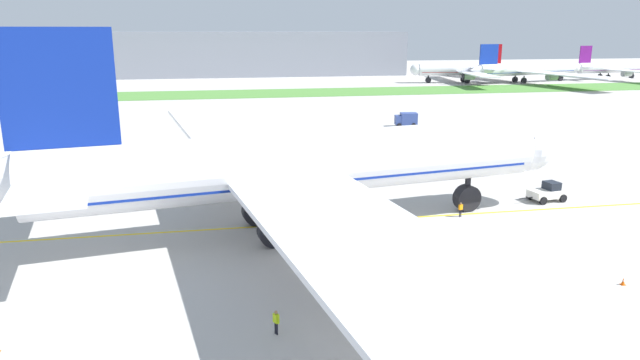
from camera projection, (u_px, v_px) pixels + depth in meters
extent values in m
plane|color=#ADAAA5|center=(341.00, 227.00, 57.26)|extent=(600.00, 600.00, 0.00)
cube|color=yellow|center=(337.00, 222.00, 58.88)|extent=(280.00, 0.36, 0.01)
cube|color=#4C8438|center=(252.00, 94.00, 175.85)|extent=(320.00, 24.00, 0.10)
cylinder|color=white|center=(303.00, 163.00, 54.77)|extent=(49.10, 13.90, 5.95)
cube|color=navy|center=(303.00, 174.00, 55.03)|extent=(47.10, 13.11, 0.71)
sphere|color=white|center=(528.00, 145.00, 63.40)|extent=(5.65, 5.65, 5.65)
cube|color=navy|center=(58.00, 88.00, 46.02)|extent=(8.76, 2.03, 9.52)
cube|color=white|center=(60.00, 158.00, 52.84)|extent=(6.86, 10.28, 0.42)
cube|color=white|center=(49.00, 191.00, 42.02)|extent=(6.86, 10.28, 0.42)
cube|color=white|center=(227.00, 131.00, 76.81)|extent=(17.81, 45.08, 0.48)
cube|color=white|center=(405.00, 277.00, 31.49)|extent=(17.81, 45.08, 0.48)
cylinder|color=#B7BABF|center=(256.00, 158.00, 68.77)|extent=(6.12, 4.16, 3.27)
cylinder|color=black|center=(279.00, 156.00, 69.71)|extent=(1.05, 3.47, 3.44)
cylinder|color=#B7BABF|center=(357.00, 243.00, 41.41)|extent=(6.12, 4.16, 3.27)
cylinder|color=black|center=(392.00, 239.00, 42.34)|extent=(1.05, 3.47, 3.44)
cylinder|color=black|center=(468.00, 188.00, 61.96)|extent=(0.62, 0.62, 2.31)
cylinder|color=black|center=(467.00, 198.00, 62.25)|extent=(3.00, 1.72, 2.83)
cylinder|color=black|center=(256.00, 200.00, 57.36)|extent=(0.62, 0.62, 2.31)
cylinder|color=black|center=(257.00, 211.00, 57.65)|extent=(3.00, 1.72, 2.83)
cylinder|color=black|center=(273.00, 219.00, 51.68)|extent=(0.62, 0.62, 2.31)
cylinder|color=black|center=(273.00, 231.00, 51.97)|extent=(3.00, 1.72, 2.83)
cube|color=black|center=(522.00, 139.00, 62.91)|extent=(2.79, 4.75, 1.07)
sphere|color=black|center=(94.00, 167.00, 51.14)|extent=(0.42, 0.42, 0.42)
sphere|color=black|center=(131.00, 164.00, 52.16)|extent=(0.42, 0.42, 0.42)
sphere|color=black|center=(166.00, 161.00, 53.19)|extent=(0.42, 0.42, 0.42)
sphere|color=black|center=(200.00, 159.00, 54.21)|extent=(0.42, 0.42, 0.42)
sphere|color=black|center=(232.00, 156.00, 55.24)|extent=(0.42, 0.42, 0.42)
sphere|color=black|center=(264.00, 154.00, 56.26)|extent=(0.42, 0.42, 0.42)
sphere|color=black|center=(294.00, 152.00, 57.29)|extent=(0.42, 0.42, 0.42)
sphere|color=black|center=(323.00, 150.00, 58.31)|extent=(0.42, 0.42, 0.42)
sphere|color=black|center=(351.00, 148.00, 59.33)|extent=(0.42, 0.42, 0.42)
sphere|color=black|center=(379.00, 146.00, 60.36)|extent=(0.42, 0.42, 0.42)
sphere|color=black|center=(405.00, 144.00, 61.38)|extent=(0.42, 0.42, 0.42)
sphere|color=black|center=(430.00, 142.00, 62.41)|extent=(0.42, 0.42, 0.42)
sphere|color=black|center=(455.00, 140.00, 63.43)|extent=(0.42, 0.42, 0.42)
cube|color=white|center=(547.00, 193.00, 65.93)|extent=(4.27, 2.82, 0.84)
cube|color=black|center=(552.00, 186.00, 65.91)|extent=(1.68, 1.88, 0.90)
cylinder|color=black|center=(526.00, 198.00, 65.04)|extent=(1.80, 0.41, 0.12)
cylinder|color=black|center=(543.00, 201.00, 64.58)|extent=(0.95, 0.49, 0.90)
cylinder|color=black|center=(530.00, 196.00, 66.58)|extent=(0.95, 0.49, 0.90)
cylinder|color=black|center=(563.00, 198.00, 65.50)|extent=(0.95, 0.49, 0.90)
cylinder|color=black|center=(549.00, 193.00, 67.49)|extent=(0.95, 0.49, 0.90)
cylinder|color=black|center=(275.00, 328.00, 37.19)|extent=(0.12, 0.12, 0.83)
cylinder|color=#BFE519|center=(274.00, 317.00, 37.13)|extent=(0.10, 0.10, 0.53)
cylinder|color=black|center=(277.00, 329.00, 37.04)|extent=(0.12, 0.12, 0.83)
cylinder|color=#BFE519|center=(278.00, 320.00, 36.76)|extent=(0.10, 0.10, 0.53)
cube|color=#BFE519|center=(276.00, 318.00, 36.94)|extent=(0.42, 0.50, 0.58)
sphere|color=#8C6647|center=(276.00, 312.00, 36.83)|extent=(0.22, 0.22, 0.22)
cylinder|color=black|center=(461.00, 213.00, 60.43)|extent=(0.11, 0.11, 0.78)
cylinder|color=orange|center=(462.00, 207.00, 60.32)|extent=(0.09, 0.09, 0.50)
cylinder|color=black|center=(460.00, 213.00, 60.34)|extent=(0.11, 0.11, 0.78)
cylinder|color=orange|center=(459.00, 208.00, 60.12)|extent=(0.09, 0.09, 0.50)
cube|color=orange|center=(461.00, 207.00, 60.22)|extent=(0.46, 0.34, 0.55)
sphere|color=#8C6647|center=(461.00, 204.00, 60.12)|extent=(0.21, 0.21, 0.21)
cube|color=#F2590C|center=(623.00, 285.00, 44.40)|extent=(0.36, 0.36, 0.03)
cone|color=#F2590C|center=(623.00, 281.00, 44.32)|extent=(0.28, 0.28, 0.55)
cylinder|color=white|center=(623.00, 281.00, 44.31)|extent=(0.17, 0.17, 0.06)
cube|color=#33478C|center=(409.00, 119.00, 116.05)|extent=(3.51, 2.67, 2.35)
cube|color=#33478C|center=(398.00, 120.00, 116.00)|extent=(1.53, 2.32, 1.84)
cube|color=#263347|center=(396.00, 118.00, 115.88)|extent=(0.33, 1.90, 0.81)
cylinder|color=black|center=(399.00, 125.00, 115.14)|extent=(0.93, 0.41, 0.90)
cylinder|color=black|center=(397.00, 124.00, 117.33)|extent=(0.93, 0.41, 0.90)
cylinder|color=black|center=(414.00, 125.00, 115.29)|extent=(0.93, 0.41, 0.90)
cylinder|color=black|center=(411.00, 124.00, 117.48)|extent=(0.93, 0.41, 0.90)
cube|color=white|center=(12.00, 157.00, 81.91)|extent=(2.23, 2.39, 1.93)
cube|color=#263347|center=(18.00, 154.00, 82.19)|extent=(0.65, 1.62, 0.85)
cylinder|color=black|center=(13.00, 163.00, 83.00)|extent=(0.95, 0.59, 0.90)
cylinder|color=black|center=(13.00, 165.00, 81.31)|extent=(0.95, 0.59, 0.90)
cylinder|color=white|center=(459.00, 69.00, 210.73)|extent=(30.17, 7.82, 4.28)
cube|color=#B20C14|center=(459.00, 72.00, 210.92)|extent=(28.94, 7.33, 0.51)
sphere|color=white|center=(416.00, 70.00, 209.73)|extent=(4.06, 4.06, 4.06)
cone|color=white|center=(505.00, 68.00, 211.71)|extent=(5.11, 4.17, 3.64)
cube|color=#B20C14|center=(494.00, 54.00, 210.11)|extent=(5.39, 1.07, 6.84)
cube|color=white|center=(499.00, 68.00, 207.26)|extent=(4.08, 7.19, 0.30)
cube|color=white|center=(491.00, 67.00, 215.52)|extent=(4.08, 7.19, 0.30)
cube|color=white|center=(477.00, 74.00, 195.92)|extent=(9.74, 27.48, 0.34)
cube|color=white|center=(451.00, 68.00, 226.01)|extent=(9.74, 27.48, 0.34)
cylinder|color=#B7BABF|center=(469.00, 77.00, 202.03)|extent=(4.32, 2.82, 2.35)
cylinder|color=black|center=(463.00, 77.00, 201.90)|extent=(0.65, 2.49, 2.47)
cylinder|color=#B7BABF|center=(453.00, 73.00, 220.44)|extent=(4.32, 2.82, 2.35)
cylinder|color=black|center=(448.00, 73.00, 220.31)|extent=(0.65, 2.49, 2.47)
cylinder|color=black|center=(428.00, 78.00, 210.77)|extent=(0.45, 0.45, 1.66)
cylinder|color=black|center=(428.00, 80.00, 210.98)|extent=(2.13, 1.15, 2.03)
cylinder|color=black|center=(467.00, 78.00, 209.46)|extent=(0.45, 0.45, 1.66)
cylinder|color=black|center=(467.00, 80.00, 209.67)|extent=(2.13, 1.15, 2.03)
cylinder|color=black|center=(463.00, 77.00, 213.80)|extent=(0.45, 0.45, 1.66)
cylinder|color=black|center=(463.00, 79.00, 214.01)|extent=(2.13, 1.15, 2.03)
cylinder|color=white|center=(528.00, 69.00, 211.71)|extent=(43.17, 14.06, 4.33)
cube|color=navy|center=(527.00, 71.00, 211.90)|extent=(41.41, 13.33, 0.52)
sphere|color=white|center=(574.00, 67.00, 220.60)|extent=(4.11, 4.11, 4.11)
cone|color=white|center=(475.00, 70.00, 202.44)|extent=(5.48, 4.67, 3.68)
cube|color=navy|center=(489.00, 54.00, 203.21)|extent=(7.69, 2.19, 6.93)
cube|color=white|center=(478.00, 68.00, 207.97)|extent=(6.22, 7.83, 0.30)
cube|color=white|center=(494.00, 69.00, 200.29)|extent=(6.22, 7.83, 0.30)
cube|color=white|center=(484.00, 67.00, 230.19)|extent=(18.14, 40.14, 0.35)
cube|color=white|center=(569.00, 75.00, 191.81)|extent=(18.14, 40.14, 0.35)
cylinder|color=#B7BABF|center=(501.00, 72.00, 223.26)|extent=(4.55, 3.26, 2.38)
cylinder|color=black|center=(506.00, 72.00, 224.06)|extent=(0.92, 2.52, 2.50)
cylinder|color=#B7BABF|center=(552.00, 77.00, 200.42)|extent=(4.55, 3.26, 2.38)
cylinder|color=black|center=(556.00, 77.00, 201.22)|extent=(0.92, 2.52, 2.50)
cylinder|color=black|center=(561.00, 76.00, 218.87)|extent=(0.45, 0.45, 1.68)
cylinder|color=black|center=(560.00, 78.00, 219.08)|extent=(2.21, 1.37, 2.06)
cylinder|color=black|center=(515.00, 77.00, 213.13)|extent=(0.45, 0.45, 1.68)
cylinder|color=black|center=(515.00, 80.00, 213.34)|extent=(2.21, 1.37, 2.06)
cylinder|color=black|center=(524.00, 78.00, 209.10)|extent=(0.45, 0.45, 1.68)
cylinder|color=black|center=(524.00, 81.00, 209.32)|extent=(2.21, 1.37, 2.06)
cylinder|color=white|center=(610.00, 68.00, 226.26)|extent=(29.63, 7.40, 4.01)
cube|color=#661472|center=(610.00, 69.00, 226.43)|extent=(28.43, 6.95, 0.48)
cone|color=white|center=(575.00, 68.00, 221.45)|extent=(4.77, 3.90, 3.41)
cube|color=#661472|center=(586.00, 54.00, 221.40)|extent=(5.30, 1.01, 6.41)
cube|color=white|center=(576.00, 66.00, 226.10)|extent=(3.96, 6.74, 0.28)
cube|color=white|center=(590.00, 67.00, 218.69)|extent=(3.96, 6.74, 0.28)
cube|color=white|center=(579.00, 67.00, 240.02)|extent=(9.50, 27.00, 0.32)
cube|color=white|center=(638.00, 72.00, 211.90)|extent=(9.50, 27.00, 0.32)
cylinder|color=#B7BABF|center=(591.00, 70.00, 235.09)|extent=(4.04, 2.63, 2.20)
cylinder|color=black|center=(595.00, 70.00, 235.63)|extent=(0.60, 2.34, 2.31)
cylinder|color=#B7BABF|center=(627.00, 74.00, 217.95)|extent=(4.04, 2.63, 2.20)
cylinder|color=black|center=(631.00, 74.00, 218.50)|extent=(0.60, 2.34, 2.31)
cylinder|color=black|center=(632.00, 74.00, 230.16)|extent=(0.42, 0.42, 1.55)
cylinder|color=black|center=(631.00, 76.00, 230.36)|extent=(1.99, 1.07, 1.90)
cylinder|color=black|center=(600.00, 74.00, 228.23)|extent=(0.42, 0.42, 1.55)
cylinder|color=black|center=(600.00, 76.00, 228.42)|extent=(1.99, 1.07, 1.90)
cylinder|color=black|center=(608.00, 75.00, 224.34)|extent=(0.42, 0.42, 1.55)
cylinder|color=black|center=(608.00, 77.00, 224.54)|extent=(1.99, 1.07, 1.90)
cube|color=gray|center=(255.00, 54.00, 241.51)|extent=(125.88, 20.00, 18.00)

